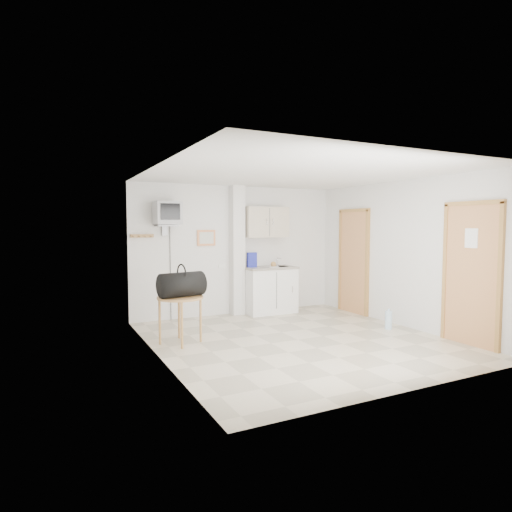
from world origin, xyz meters
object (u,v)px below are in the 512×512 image
crt_television (167,214)px  duffel_bag (182,284)px  round_table (180,302)px  water_bottle (389,320)px

crt_television → duffel_bag: size_ratio=3.05×
crt_television → round_table: size_ratio=3.10×
water_bottle → crt_television: bearing=146.1°
duffel_bag → water_bottle: duffel_bag is taller
crt_television → round_table: bearing=-98.1°
round_table → duffel_bag: 0.27m
water_bottle → duffel_bag: bearing=168.4°
crt_television → duffel_bag: crt_television is taller
duffel_bag → water_bottle: (3.35, -0.69, -0.72)m
crt_television → round_table: (-0.20, -1.41, -1.33)m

